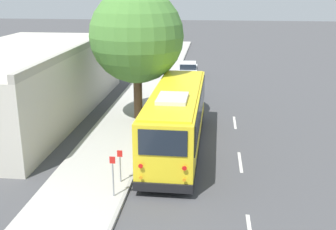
{
  "coord_description": "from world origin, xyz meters",
  "views": [
    {
      "loc": [
        -21.06,
        -1.25,
        8.04
      ],
      "look_at": [
        0.49,
        1.08,
        1.3
      ],
      "focal_mm": 45.0,
      "sensor_mm": 36.0,
      "label": 1
    }
  ],
  "objects_px": {
    "sign_post_near": "(113,176)",
    "fire_hydrant": "(155,98)",
    "parked_sedan_white": "(188,70)",
    "street_tree": "(137,29)",
    "parked_sedan_silver": "(183,87)",
    "shuttle_bus": "(176,116)",
    "sign_post_far": "(120,166)"
  },
  "relations": [
    {
      "from": "shuttle_bus",
      "to": "sign_post_near",
      "type": "distance_m",
      "value": 5.91
    },
    {
      "from": "shuttle_bus",
      "to": "parked_sedan_silver",
      "type": "xyz_separation_m",
      "value": [
        10.9,
        0.5,
        -1.13
      ]
    },
    {
      "from": "street_tree",
      "to": "sign_post_near",
      "type": "height_order",
      "value": "street_tree"
    },
    {
      "from": "shuttle_bus",
      "to": "parked_sedan_white",
      "type": "bearing_deg",
      "value": 2.36
    },
    {
      "from": "parked_sedan_silver",
      "to": "parked_sedan_white",
      "type": "xyz_separation_m",
      "value": [
        6.89,
        0.01,
        -0.01
      ]
    },
    {
      "from": "parked_sedan_white",
      "to": "fire_hydrant",
      "type": "distance_m",
      "value": 10.02
    },
    {
      "from": "street_tree",
      "to": "sign_post_far",
      "type": "xyz_separation_m",
      "value": [
        -8.92,
        -0.8,
        -4.67
      ]
    },
    {
      "from": "sign_post_far",
      "to": "fire_hydrant",
      "type": "distance_m",
      "value": 12.19
    },
    {
      "from": "sign_post_far",
      "to": "parked_sedan_silver",
      "type": "bearing_deg",
      "value": -5.5
    },
    {
      "from": "fire_hydrant",
      "to": "shuttle_bus",
      "type": "bearing_deg",
      "value": -164.65
    },
    {
      "from": "parked_sedan_silver",
      "to": "fire_hydrant",
      "type": "height_order",
      "value": "parked_sedan_silver"
    },
    {
      "from": "shuttle_bus",
      "to": "sign_post_near",
      "type": "bearing_deg",
      "value": 161.23
    },
    {
      "from": "parked_sedan_silver",
      "to": "fire_hydrant",
      "type": "xyz_separation_m",
      "value": [
        -2.99,
        1.68,
        -0.06
      ]
    },
    {
      "from": "parked_sedan_white",
      "to": "sign_post_near",
      "type": "height_order",
      "value": "sign_post_near"
    },
    {
      "from": "parked_sedan_silver",
      "to": "street_tree",
      "type": "relative_size",
      "value": 0.48
    },
    {
      "from": "street_tree",
      "to": "fire_hydrant",
      "type": "height_order",
      "value": "street_tree"
    },
    {
      "from": "shuttle_bus",
      "to": "parked_sedan_white",
      "type": "relative_size",
      "value": 2.5
    },
    {
      "from": "shuttle_bus",
      "to": "parked_sedan_white",
      "type": "height_order",
      "value": "shuttle_bus"
    },
    {
      "from": "parked_sedan_white",
      "to": "fire_hydrant",
      "type": "bearing_deg",
      "value": 168.36
    },
    {
      "from": "parked_sedan_silver",
      "to": "fire_hydrant",
      "type": "relative_size",
      "value": 5.16
    },
    {
      "from": "sign_post_near",
      "to": "sign_post_far",
      "type": "xyz_separation_m",
      "value": [
        1.26,
        0.0,
        -0.13
      ]
    },
    {
      "from": "sign_post_near",
      "to": "fire_hydrant",
      "type": "distance_m",
      "value": 13.45
    },
    {
      "from": "shuttle_bus",
      "to": "sign_post_far",
      "type": "height_order",
      "value": "shuttle_bus"
    },
    {
      "from": "shuttle_bus",
      "to": "sign_post_far",
      "type": "distance_m",
      "value": 4.78
    },
    {
      "from": "fire_hydrant",
      "to": "sign_post_near",
      "type": "bearing_deg",
      "value": -179.08
    },
    {
      "from": "parked_sedan_white",
      "to": "street_tree",
      "type": "distance_m",
      "value": 14.22
    },
    {
      "from": "sign_post_far",
      "to": "fire_hydrant",
      "type": "height_order",
      "value": "sign_post_far"
    },
    {
      "from": "fire_hydrant",
      "to": "street_tree",
      "type": "bearing_deg",
      "value": 169.91
    },
    {
      "from": "sign_post_near",
      "to": "shuttle_bus",
      "type": "bearing_deg",
      "value": -19.5
    },
    {
      "from": "shuttle_bus",
      "to": "street_tree",
      "type": "xyz_separation_m",
      "value": [
        4.65,
        2.75,
        3.8
      ]
    },
    {
      "from": "sign_post_far",
      "to": "street_tree",
      "type": "bearing_deg",
      "value": 5.1
    },
    {
      "from": "shuttle_bus",
      "to": "fire_hydrant",
      "type": "height_order",
      "value": "shuttle_bus"
    }
  ]
}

